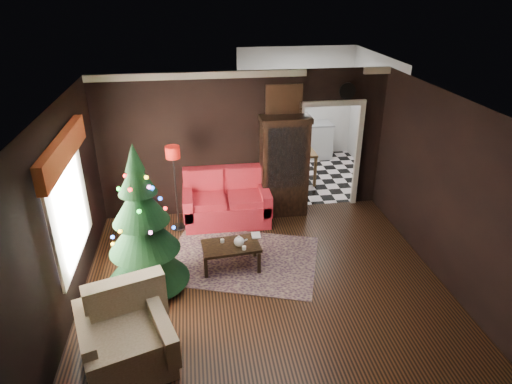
{
  "coord_description": "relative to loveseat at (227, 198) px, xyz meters",
  "views": [
    {
      "loc": [
        -0.94,
        -5.5,
        4.25
      ],
      "look_at": [
        0.0,
        0.9,
        1.15
      ],
      "focal_mm": 31.06,
      "sensor_mm": 36.0,
      "label": 1
    }
  ],
  "objects": [
    {
      "name": "floor",
      "position": [
        0.4,
        -2.05,
        -0.5
      ],
      "size": [
        5.5,
        5.5,
        0.0
      ],
      "primitive_type": "plane",
      "color": "black",
      "rests_on": "ground"
    },
    {
      "name": "ceiling",
      "position": [
        0.4,
        -2.05,
        2.3
      ],
      "size": [
        5.5,
        5.5,
        0.0
      ],
      "primitive_type": "plane",
      "rotation": [
        3.14,
        0.0,
        0.0
      ],
      "color": "white",
      "rests_on": "ground"
    },
    {
      "name": "wall_back",
      "position": [
        0.4,
        0.45,
        0.9
      ],
      "size": [
        5.5,
        0.0,
        5.5
      ],
      "primitive_type": "plane",
      "rotation": [
        1.57,
        0.0,
        0.0
      ],
      "color": "black",
      "rests_on": "ground"
    },
    {
      "name": "wall_front",
      "position": [
        0.4,
        -4.55,
        0.9
      ],
      "size": [
        5.5,
        0.0,
        5.5
      ],
      "primitive_type": "plane",
      "rotation": [
        -1.57,
        0.0,
        0.0
      ],
      "color": "black",
      "rests_on": "ground"
    },
    {
      "name": "wall_left",
      "position": [
        -2.35,
        -2.05,
        0.9
      ],
      "size": [
        0.0,
        5.5,
        5.5
      ],
      "primitive_type": "plane",
      "rotation": [
        1.57,
        0.0,
        1.57
      ],
      "color": "black",
      "rests_on": "ground"
    },
    {
      "name": "wall_right",
      "position": [
        3.15,
        -2.05,
        0.9
      ],
      "size": [
        0.0,
        5.5,
        5.5
      ],
      "primitive_type": "plane",
      "rotation": [
        1.57,
        0.0,
        -1.57
      ],
      "color": "black",
      "rests_on": "ground"
    },
    {
      "name": "doorway",
      "position": [
        2.1,
        0.45,
        0.55
      ],
      "size": [
        1.1,
        0.1,
        2.1
      ],
      "primitive_type": null,
      "color": "beige",
      "rests_on": "ground"
    },
    {
      "name": "left_window",
      "position": [
        -2.31,
        -1.85,
        0.95
      ],
      "size": [
        0.05,
        1.6,
        1.4
      ],
      "primitive_type": "cube",
      "color": "white",
      "rests_on": "wall_left"
    },
    {
      "name": "valance",
      "position": [
        -2.23,
        -1.85,
        1.77
      ],
      "size": [
        0.12,
        2.1,
        0.35
      ],
      "primitive_type": "cube",
      "color": "maroon",
      "rests_on": "wall_left"
    },
    {
      "name": "kitchen_floor",
      "position": [
        2.1,
        1.95,
        -0.5
      ],
      "size": [
        3.0,
        3.0,
        0.0
      ],
      "primitive_type": "plane",
      "color": "white",
      "rests_on": "ground"
    },
    {
      "name": "kitchen_window",
      "position": [
        2.1,
        3.4,
        1.2
      ],
      "size": [
        0.7,
        0.06,
        0.7
      ],
      "primitive_type": "cube",
      "color": "white",
      "rests_on": "ground"
    },
    {
      "name": "rug",
      "position": [
        0.12,
        -1.34,
        -0.49
      ],
      "size": [
        2.93,
        2.5,
        0.01
      ],
      "primitive_type": "cube",
      "rotation": [
        0.0,
        0.0,
        -0.32
      ],
      "color": "#342A31",
      "rests_on": "ground"
    },
    {
      "name": "loveseat",
      "position": [
        0.0,
        0.0,
        0.0
      ],
      "size": [
        1.7,
        0.9,
        1.0
      ],
      "primitive_type": null,
      "color": "maroon",
      "rests_on": "ground"
    },
    {
      "name": "curio_cabinet",
      "position": [
        1.15,
        0.22,
        0.45
      ],
      "size": [
        0.9,
        0.45,
        1.9
      ],
      "primitive_type": null,
      "color": "black",
      "rests_on": "ground"
    },
    {
      "name": "floor_lamp",
      "position": [
        -0.93,
        -0.14,
        0.33
      ],
      "size": [
        0.34,
        0.34,
        1.63
      ],
      "primitive_type": null,
      "rotation": [
        0.0,
        0.0,
        0.31
      ],
      "color": "black",
      "rests_on": "ground"
    },
    {
      "name": "christmas_tree",
      "position": [
        -1.36,
        -1.84,
        0.55
      ],
      "size": [
        1.36,
        1.36,
        2.36
      ],
      "primitive_type": null,
      "rotation": [
        0.0,
        0.0,
        -0.11
      ],
      "color": "black",
      "rests_on": "ground"
    },
    {
      "name": "armchair",
      "position": [
        -1.5,
        -3.39,
        -0.04
      ],
      "size": [
        1.3,
        1.3,
        1.06
      ],
      "primitive_type": null,
      "rotation": [
        0.0,
        0.0,
        0.32
      ],
      "color": "beige",
      "rests_on": "ground"
    },
    {
      "name": "coffee_table",
      "position": [
        -0.06,
        -1.53,
        -0.28
      ],
      "size": [
        0.96,
        0.63,
        0.41
      ],
      "primitive_type": null,
      "rotation": [
        0.0,
        0.0,
        0.09
      ],
      "color": "black",
      "rests_on": "rug"
    },
    {
      "name": "teapot",
      "position": [
        0.06,
        -1.58,
        0.01
      ],
      "size": [
        0.21,
        0.21,
        0.18
      ],
      "primitive_type": null,
      "rotation": [
        0.0,
        0.0,
        -0.16
      ],
      "color": "white",
      "rests_on": "coffee_table"
    },
    {
      "name": "cup_a",
      "position": [
        -0.19,
        -1.43,
        -0.05
      ],
      "size": [
        0.07,
        0.07,
        0.05
      ],
      "primitive_type": "cylinder",
      "rotation": [
        0.0,
        0.0,
        0.03
      ],
      "color": "white",
      "rests_on": "coffee_table"
    },
    {
      "name": "cup_b",
      "position": [
        0.13,
        -1.7,
        -0.05
      ],
      "size": [
        0.08,
        0.08,
        0.06
      ],
      "primitive_type": "cylinder",
      "rotation": [
        0.0,
        0.0,
        -0.22
      ],
      "color": "white",
      "rests_on": "coffee_table"
    },
    {
      "name": "book",
      "position": [
        0.3,
        -1.31,
        0.02
      ],
      "size": [
        0.15,
        0.02,
        0.2
      ],
      "primitive_type": "imported",
      "rotation": [
        0.0,
        0.0,
        -0.03
      ],
      "color": "#825F48",
      "rests_on": "coffee_table"
    },
    {
      "name": "wall_clock",
      "position": [
        2.35,
        0.4,
        1.88
      ],
      "size": [
        0.32,
        0.32,
        0.06
      ],
      "primitive_type": "cylinder",
      "color": "white",
      "rests_on": "wall_back"
    },
    {
      "name": "painting",
      "position": [
        1.15,
        0.41,
        1.75
      ],
      "size": [
        0.62,
        0.05,
        0.52
      ],
      "primitive_type": "cube",
      "color": "#B17F3C",
      "rests_on": "wall_back"
    },
    {
      "name": "kitchen_counter",
      "position": [
        2.1,
        3.15,
        -0.05
      ],
      "size": [
        1.8,
        0.6,
        0.9
      ],
      "primitive_type": "cube",
      "color": "silver",
      "rests_on": "ground"
    },
    {
      "name": "kitchen_table",
      "position": [
        1.8,
        1.65,
        -0.12
      ],
      "size": [
        0.7,
        0.7,
        0.75
      ],
      "primitive_type": null,
      "color": "#51331F",
      "rests_on": "ground"
    }
  ]
}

